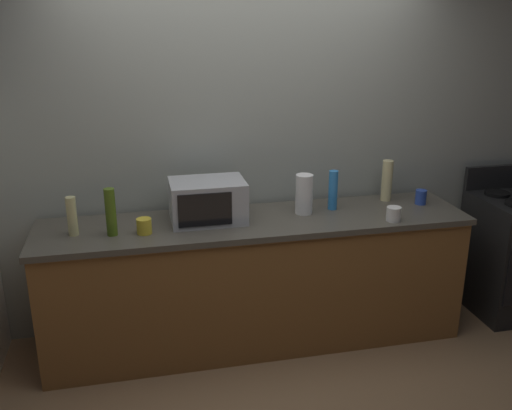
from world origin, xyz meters
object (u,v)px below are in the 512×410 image
Objects in this scene: mug_yellow at (144,226)px; microwave at (208,201)px; bottle_olive_oil at (111,212)px; bottle_hand_soap at (387,181)px; mug_blue at (421,197)px; mug_white at (394,214)px; bottle_spray_cleaner at (333,190)px; paper_towel_roll at (304,194)px; bottle_vinegar at (72,216)px.

microwave is at bearing 18.94° from mug_yellow.
bottle_olive_oil is 0.22m from mug_yellow.
mug_blue is (0.20, -0.13, -0.10)m from bottle_hand_soap.
bottle_olive_oil is 2.89× the size of mug_blue.
mug_white is at bearing -140.94° from mug_blue.
bottle_spray_cleaner is at bearing -167.26° from bottle_hand_soap.
paper_towel_roll is at bearing 152.88° from mug_white.
bottle_hand_soap is 0.46m from bottle_spray_cleaner.
mug_blue is (0.87, 0.01, -0.08)m from paper_towel_roll.
bottle_vinegar is 2.36m from mug_blue.
bottle_hand_soap is at bearing 11.86° from paper_towel_roll.
microwave is at bearing -177.30° from bottle_spray_cleaner.
bottle_vinegar is at bearing 174.45° from mug_white.
bottle_spray_cleaner is 2.67× the size of mug_blue.
paper_towel_roll is 2.86× the size of mug_white.
paper_towel_roll is 2.64× the size of mug_blue.
microwave is 0.65m from paper_towel_roll.
paper_towel_roll reaches higher than bottle_vinegar.
bottle_hand_soap is 3.05× the size of mug_yellow.
mug_yellow is at bearing -5.48° from bottle_olive_oil.
bottle_olive_oil is at bearing -168.47° from microwave.
bottle_hand_soap reaches higher than mug_white.
mug_yellow is (0.42, -0.07, -0.07)m from bottle_vinegar.
bottle_vinegar is 0.89× the size of bottle_spray_cleaner.
mug_yellow is at bearing -170.69° from bottle_hand_soap.
microwave is 0.62m from bottle_olive_oil.
bottle_vinegar is at bearing 167.42° from bottle_olive_oil.
bottle_hand_soap is at bearing 9.31° from mug_yellow.
bottle_olive_oil reaches higher than mug_blue.
bottle_hand_soap reaches higher than bottle_vinegar.
bottle_vinegar is at bearing -174.33° from bottle_hand_soap.
paper_towel_roll is at bearing 0.19° from microwave.
microwave is 1.32m from bottle_hand_soap.
microwave reaches higher than mug_blue.
bottle_spray_cleaner is 2.83× the size of mug_yellow.
microwave is at bearing 167.21° from mug_white.
paper_towel_roll is at bearing -179.59° from mug_blue.
mug_yellow reaches higher than mug_white.
microwave is 1.78× the size of paper_towel_roll.
mug_blue is at bearing 0.41° from paper_towel_roll.
mug_yellow is at bearing -172.30° from paper_towel_roll.
paper_towel_roll is at bearing 2.85° from bottle_vinegar.
bottle_spray_cleaner is at bearing 134.98° from mug_white.
bottle_olive_oil is 1.80m from mug_white.
bottle_spray_cleaner is at bearing 177.12° from mug_blue.
mug_white is 1.60m from mug_yellow.
mug_white is 0.44m from mug_blue.
paper_towel_roll is at bearing 5.71° from bottle_olive_oil.
microwave reaches higher than mug_white.
mug_blue is at bearing 1.95° from bottle_vinegar.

